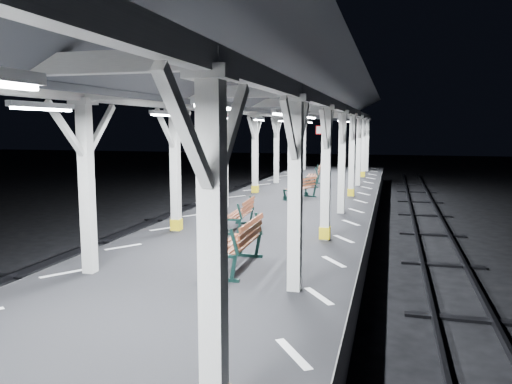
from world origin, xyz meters
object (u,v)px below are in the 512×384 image
at_px(bench_mid, 242,213).
at_px(bench_extra, 315,175).
at_px(bench_near, 241,242).
at_px(bench_far, 302,188).

bearing_deg(bench_mid, bench_extra, 84.27).
distance_m(bench_near, bench_mid, 3.80).
height_order(bench_mid, bench_extra, bench_extra).
distance_m(bench_near, bench_far, 9.79).
xyz_separation_m(bench_near, bench_extra, (-0.69, 14.34, -0.02)).
relative_size(bench_mid, bench_far, 0.97).
height_order(bench_far, bench_extra, bench_extra).
relative_size(bench_near, bench_mid, 1.16).
distance_m(bench_mid, bench_far, 6.16).
xyz_separation_m(bench_near, bench_mid, (-1.08, 3.64, -0.08)).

